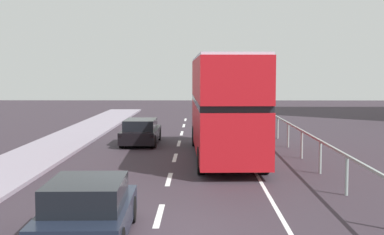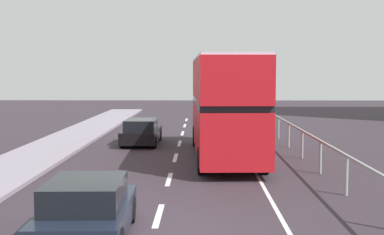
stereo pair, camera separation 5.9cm
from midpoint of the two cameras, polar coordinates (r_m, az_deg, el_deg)
ground_plane at (r=12.77m, az=-4.10°, el=-12.14°), size 73.84×120.00×0.10m
lane_paint_markings at (r=21.31m, az=2.89°, el=-5.14°), size 3.25×46.00×0.01m
bridge_side_railing at (r=21.79m, az=12.34°, el=-2.42°), size 0.10×42.00×1.23m
double_decker_bus_red at (r=23.05m, az=3.38°, el=1.43°), size 2.87×10.65×4.35m
hatchback_car_near at (r=12.16m, az=-11.10°, el=-9.66°), size 1.95×4.14×1.36m
sedan_car_ahead at (r=27.91m, az=-5.48°, el=-1.52°), size 1.81×4.43×1.29m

